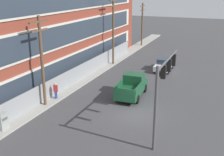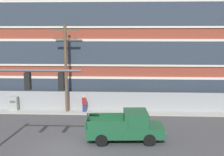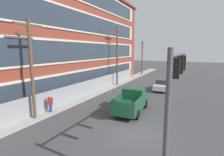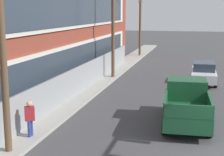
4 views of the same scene
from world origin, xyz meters
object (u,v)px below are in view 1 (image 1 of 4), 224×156
(traffic_signal_mast, at_px, (164,80))
(utility_pole_midblock, at_px, (113,29))
(pickup_truck_dark_green, at_px, (132,86))
(utility_pole_near_corner, at_px, (42,58))
(utility_pole_far_east, at_px, (142,23))
(sedan_white, at_px, (164,64))
(electrical_cabinet, at_px, (3,122))
(pedestrian_near_cabinet, at_px, (56,90))

(traffic_signal_mast, xyz_separation_m, utility_pole_midblock, (16.30, 10.46, 0.73))
(pickup_truck_dark_green, relative_size, utility_pole_near_corner, 0.67)
(pickup_truck_dark_green, xyz_separation_m, utility_pole_far_east, (23.55, 6.26, 3.21))
(sedan_white, bearing_deg, pickup_truck_dark_green, 174.80)
(electrical_cabinet, relative_size, pedestrian_near_cabinet, 0.86)
(pickup_truck_dark_green, relative_size, sedan_white, 1.23)
(traffic_signal_mast, relative_size, utility_pole_far_east, 0.84)
(utility_pole_near_corner, distance_m, pedestrian_near_cabinet, 3.81)
(sedan_white, bearing_deg, utility_pole_far_east, 27.63)
(utility_pole_midblock, relative_size, electrical_cabinet, 6.20)
(traffic_signal_mast, height_order, utility_pole_midblock, utility_pole_midblock)
(utility_pole_near_corner, distance_m, utility_pole_midblock, 15.25)
(traffic_signal_mast, relative_size, utility_pole_midblock, 0.70)
(electrical_cabinet, bearing_deg, pickup_truck_dark_green, -32.03)
(utility_pole_near_corner, xyz_separation_m, utility_pole_far_east, (28.94, -0.07, -0.26))
(sedan_white, distance_m, pedestrian_near_cabinet, 15.42)
(traffic_signal_mast, bearing_deg, sedan_white, 12.04)
(utility_pole_near_corner, bearing_deg, utility_pole_far_east, -0.13)
(electrical_cabinet, bearing_deg, sedan_white, -20.05)
(utility_pole_midblock, height_order, utility_pole_far_east, utility_pole_midblock)
(utility_pole_near_corner, bearing_deg, traffic_signal_mast, -95.68)
(utility_pole_midblock, distance_m, electrical_cabinet, 20.65)
(utility_pole_far_east, height_order, pedestrian_near_cabinet, utility_pole_far_east)
(pickup_truck_dark_green, relative_size, pedestrian_near_cabinet, 3.16)
(traffic_signal_mast, relative_size, sedan_white, 1.45)
(sedan_white, height_order, electrical_cabinet, sedan_white)
(pedestrian_near_cabinet, bearing_deg, utility_pole_near_corner, 177.10)
(utility_pole_midblock, bearing_deg, utility_pole_far_east, 0.74)
(utility_pole_far_east, relative_size, electrical_cabinet, 5.16)
(pickup_truck_dark_green, xyz_separation_m, utility_pole_midblock, (9.85, 6.09, 3.95))
(utility_pole_midblock, bearing_deg, pickup_truck_dark_green, -148.28)
(traffic_signal_mast, xyz_separation_m, sedan_white, (16.32, 3.48, -3.40))
(sedan_white, distance_m, electrical_cabinet, 21.54)
(utility_pole_far_east, relative_size, pedestrian_near_cabinet, 4.45)
(sedan_white, bearing_deg, pedestrian_near_cabinet, 152.38)
(pickup_truck_dark_green, height_order, utility_pole_near_corner, utility_pole_near_corner)
(electrical_cabinet, bearing_deg, utility_pole_far_east, -0.38)
(traffic_signal_mast, distance_m, utility_pole_near_corner, 10.76)
(sedan_white, xyz_separation_m, utility_pole_near_corner, (-15.25, 7.23, 3.63))
(utility_pole_near_corner, distance_m, utility_pole_far_east, 28.94)
(sedan_white, relative_size, utility_pole_midblock, 0.48)
(traffic_signal_mast, relative_size, utility_pole_near_corner, 0.79)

